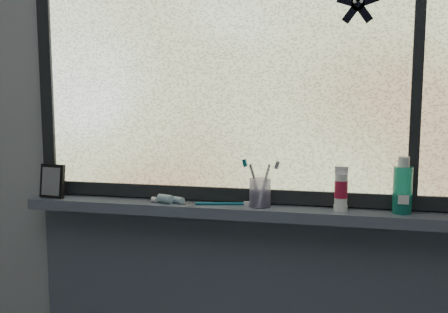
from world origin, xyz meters
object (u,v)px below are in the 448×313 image
vanity_mirror (52,181)px  mouthwash_bottle (403,185)px  toothbrush_cup (260,193)px  cream_tube (341,187)px

vanity_mirror → mouthwash_bottle: mouthwash_bottle is taller
toothbrush_cup → vanity_mirror: bearing=-178.8°
mouthwash_bottle → cream_tube: 0.20m
vanity_mirror → toothbrush_cup: size_ratio=1.29×
vanity_mirror → cream_tube: (1.09, 0.02, 0.02)m
vanity_mirror → toothbrush_cup: (0.81, 0.02, -0.01)m
toothbrush_cup → mouthwash_bottle: mouthwash_bottle is taller
vanity_mirror → toothbrush_cup: bearing=8.2°
mouthwash_bottle → cream_tube: mouthwash_bottle is taller
vanity_mirror → toothbrush_cup: vanity_mirror is taller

